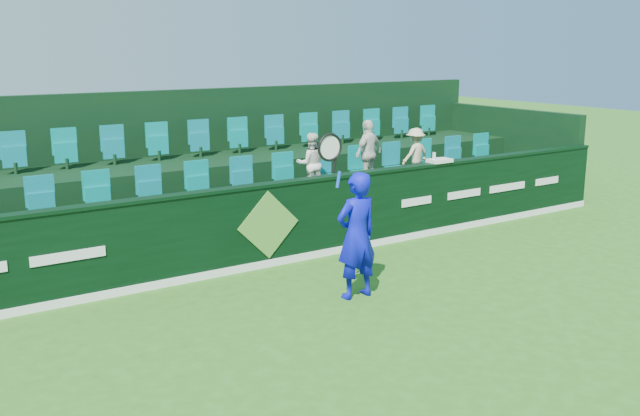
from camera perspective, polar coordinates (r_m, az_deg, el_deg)
ground at (r=8.56m, az=9.16°, el=-11.29°), size 60.00×60.00×0.00m
sponsor_hoarding at (r=11.42m, az=-4.41°, el=-1.36°), size 16.00×0.25×1.35m
stand_tier_front at (r=12.43m, az=-6.89°, el=-1.54°), size 16.00×2.00×0.80m
stand_tier_back at (r=14.05m, az=-10.43°, el=1.08°), size 16.00×1.80×1.30m
stand_rear at (r=14.35m, az=-11.23°, el=3.60°), size 16.00×4.10×2.60m
seat_row_front at (r=12.63m, az=-7.80°, el=1.92°), size 13.50×0.50×0.60m
seat_row_back at (r=14.17m, az=-11.07°, el=5.05°), size 13.50×0.50×0.60m
tennis_player at (r=9.91m, az=2.92°, el=-2.13°), size 1.07×0.44×2.40m
spectator_left at (r=13.03m, az=-0.72°, el=3.57°), size 0.67×0.60×1.13m
spectator_middle at (r=13.77m, az=3.89°, el=4.40°), size 0.82×0.53×1.29m
spectator_right at (r=14.53m, az=7.63°, el=4.29°), size 0.73×0.48×1.06m
towel at (r=13.45m, az=9.54°, el=3.77°), size 0.44×0.28×0.07m
drinks_bottle at (r=13.35m, az=9.11°, el=4.00°), size 0.06×0.06×0.20m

